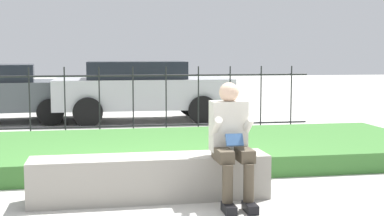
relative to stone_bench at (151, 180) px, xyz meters
name	(u,v)px	position (x,y,z in m)	size (l,w,h in m)	color
ground_plane	(160,199)	(0.11, 0.00, -0.21)	(60.00, 60.00, 0.00)	#B2AFA8
stone_bench	(151,180)	(0.00, 0.00, 0.00)	(2.58, 0.49, 0.48)	gray
person_seated_reader	(231,137)	(0.82, -0.28, 0.49)	(0.42, 0.73, 1.28)	black
grass_berm	(142,151)	(0.11, 2.16, -0.08)	(8.62, 2.92, 0.27)	#3D7533
iron_fence	(133,102)	(0.11, 3.98, 0.49)	(6.62, 0.03, 1.34)	#232326
car_parked_center	(142,89)	(0.51, 6.73, 0.54)	(4.08, 1.91, 1.39)	#B7B7BC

